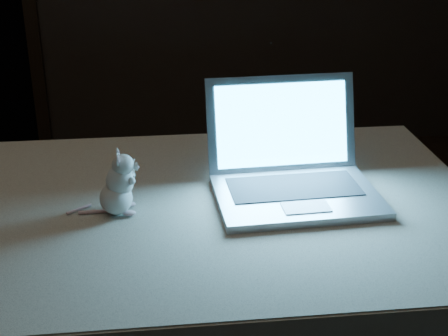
{
  "coord_description": "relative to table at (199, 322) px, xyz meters",
  "views": [
    {
      "loc": [
        0.13,
        -1.6,
        1.65
      ],
      "look_at": [
        0.32,
        0.11,
        0.89
      ],
      "focal_mm": 52.0,
      "sensor_mm": 36.0,
      "label": 1
    }
  ],
  "objects": [
    {
      "name": "table",
      "position": [
        0.0,
        0.0,
        0.0
      ],
      "size": [
        1.52,
        0.98,
        0.81
      ],
      "primitive_type": null,
      "rotation": [
        0.0,
        0.0,
        0.01
      ],
      "color": "black",
      "rests_on": "floor"
    },
    {
      "name": "tablecloth",
      "position": [
        -0.01,
        -0.02,
        0.36
      ],
      "size": [
        1.78,
        1.33,
        0.12
      ],
      "primitive_type": null,
      "rotation": [
        0.0,
        0.0,
        -0.16
      ],
      "color": "beige",
      "rests_on": "table"
    },
    {
      "name": "plush_mouse",
      "position": [
        -0.22,
        -0.03,
        0.5
      ],
      "size": [
        0.16,
        0.16,
        0.18
      ],
      "primitive_type": null,
      "rotation": [
        0.0,
        0.0,
        -0.23
      ],
      "color": "silver",
      "rests_on": "tablecloth"
    },
    {
      "name": "laptop",
      "position": [
        0.29,
        -0.01,
        0.57
      ],
      "size": [
        0.48,
        0.42,
        0.31
      ],
      "primitive_type": null,
      "rotation": [
        0.0,
        0.0,
        0.05
      ],
      "color": "#A8A8AC",
      "rests_on": "tablecloth"
    }
  ]
}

